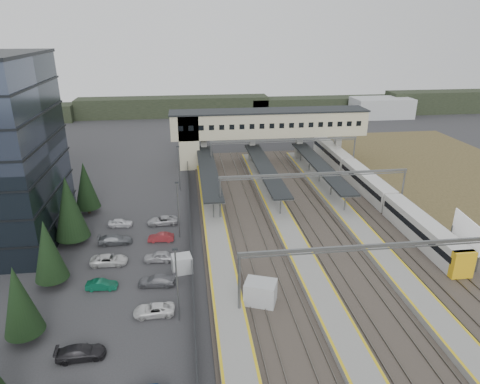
{
  "coord_description": "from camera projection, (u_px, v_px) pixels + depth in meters",
  "views": [
    {
      "loc": [
        -6.46,
        -43.29,
        27.3
      ],
      "look_at": [
        1.12,
        15.72,
        4.0
      ],
      "focal_mm": 32.0,
      "sensor_mm": 36.0,
      "label": 1
    }
  ],
  "objects": [
    {
      "name": "ground",
      "position": [
        247.0,
        272.0,
        50.7
      ],
      "size": [
        220.0,
        220.0,
        0.0
      ],
      "primitive_type": "plane",
      "color": "#2B2B2D",
      "rests_on": "ground"
    },
    {
      "name": "conifer_row",
      "position": [
        36.0,
        266.0,
        42.75
      ],
      "size": [
        4.42,
        49.82,
        9.5
      ],
      "color": "black",
      "rests_on": "ground"
    },
    {
      "name": "car_park",
      "position": [
        125.0,
        313.0,
        42.47
      ],
      "size": [
        10.64,
        44.8,
        1.3
      ],
      "color": "silver",
      "rests_on": "ground"
    },
    {
      "name": "lampposts",
      "position": [
        178.0,
        238.0,
        49.32
      ],
      "size": [
        0.5,
        53.25,
        8.07
      ],
      "color": "slate",
      "rests_on": "ground"
    },
    {
      "name": "fence",
      "position": [
        191.0,
        247.0,
        54.18
      ],
      "size": [
        0.08,
        90.0,
        2.0
      ],
      "color": "#26282B",
      "rests_on": "ground"
    },
    {
      "name": "relay_cabin_near",
      "position": [
        260.0,
        293.0,
        44.39
      ],
      "size": [
        3.81,
        3.32,
        2.65
      ],
      "color": "#A6A9AB",
      "rests_on": "ground"
    },
    {
      "name": "relay_cabin_far",
      "position": [
        182.0,
        264.0,
        50.38
      ],
      "size": [
        2.54,
        2.23,
        2.08
      ],
      "color": "#A6A9AB",
      "rests_on": "ground"
    },
    {
      "name": "rail_corridor",
      "position": [
        312.0,
        245.0,
        56.32
      ],
      "size": [
        34.0,
        90.0,
        0.92
      ],
      "color": "#363129",
      "rests_on": "ground"
    },
    {
      "name": "canopies",
      "position": [
        265.0,
        168.0,
        75.03
      ],
      "size": [
        23.1,
        30.0,
        3.28
      ],
      "color": "black",
      "rests_on": "ground"
    },
    {
      "name": "footbridge",
      "position": [
        255.0,
        126.0,
        87.51
      ],
      "size": [
        40.4,
        6.4,
        11.2
      ],
      "color": "#B1AA8A",
      "rests_on": "ground"
    },
    {
      "name": "gantries",
      "position": [
        340.0,
        210.0,
        52.71
      ],
      "size": [
        28.4,
        62.28,
        7.17
      ],
      "color": "slate",
      "rests_on": "ground"
    },
    {
      "name": "train",
      "position": [
        367.0,
        184.0,
        73.35
      ],
      "size": [
        2.63,
        54.94,
        3.31
      ],
      "color": "silver",
      "rests_on": "ground"
    },
    {
      "name": "billboard",
      "position": [
        467.0,
        233.0,
        51.53
      ],
      "size": [
        0.96,
        6.6,
        5.76
      ],
      "color": "slate",
      "rests_on": "ground"
    },
    {
      "name": "treeline_far",
      "position": [
        279.0,
        106.0,
        137.67
      ],
      "size": [
        170.0,
        19.0,
        7.0
      ],
      "color": "black",
      "rests_on": "ground"
    }
  ]
}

